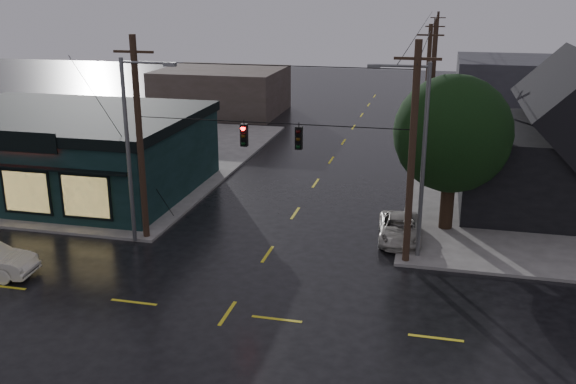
% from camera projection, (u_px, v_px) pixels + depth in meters
% --- Properties ---
extents(ground_plane, '(160.00, 160.00, 0.00)m').
position_uv_depth(ground_plane, '(227.00, 313.00, 25.17)').
color(ground_plane, black).
extents(sidewalk_nw, '(28.00, 28.00, 0.15)m').
position_uv_depth(sidewalk_nw, '(59.00, 157.00, 48.09)').
color(sidewalk_nw, slate).
rests_on(sidewalk_nw, ground).
extents(pizza_shop, '(16.30, 12.34, 4.90)m').
position_uv_depth(pizza_shop, '(63.00, 150.00, 39.69)').
color(pizza_shop, black).
rests_on(pizza_shop, ground).
extents(ne_building, '(12.60, 11.60, 8.75)m').
position_uv_depth(ne_building, '(573.00, 131.00, 36.23)').
color(ne_building, black).
rests_on(ne_building, ground).
extents(corner_tree, '(5.96, 5.96, 8.03)m').
position_uv_depth(corner_tree, '(453.00, 134.00, 32.21)').
color(corner_tree, black).
rests_on(corner_tree, ground).
extents(utility_pole_nw, '(2.00, 0.32, 10.15)m').
position_uv_depth(utility_pole_nw, '(147.00, 239.00, 32.62)').
color(utility_pole_nw, black).
rests_on(utility_pole_nw, ground).
extents(utility_pole_ne, '(2.00, 0.32, 10.15)m').
position_uv_depth(utility_pole_ne, '(405.00, 263.00, 29.75)').
color(utility_pole_ne, black).
rests_on(utility_pole_ne, ground).
extents(utility_pole_far_a, '(2.00, 0.32, 9.65)m').
position_uv_depth(utility_pole_far_a, '(423.00, 152.00, 49.66)').
color(utility_pole_far_a, black).
rests_on(utility_pole_far_a, ground).
extents(utility_pole_far_b, '(2.00, 0.32, 9.15)m').
position_uv_depth(utility_pole_far_b, '(430.00, 107.00, 68.18)').
color(utility_pole_far_b, black).
rests_on(utility_pole_far_b, ground).
extents(utility_pole_far_c, '(2.00, 0.32, 9.15)m').
position_uv_depth(utility_pole_far_c, '(434.00, 81.00, 86.71)').
color(utility_pole_far_c, black).
rests_on(utility_pole_far_c, ground).
extents(span_signal_assembly, '(13.00, 0.48, 1.23)m').
position_uv_depth(span_signal_assembly, '(271.00, 136.00, 29.42)').
color(span_signal_assembly, black).
rests_on(span_signal_assembly, ground).
extents(streetlight_nw, '(5.40, 0.30, 9.15)m').
position_uv_depth(streetlight_nw, '(135.00, 243.00, 32.04)').
color(streetlight_nw, slate).
rests_on(streetlight_nw, ground).
extents(streetlight_ne, '(5.40, 0.30, 9.15)m').
position_uv_depth(streetlight_ne, '(417.00, 258.00, 30.29)').
color(streetlight_ne, slate).
rests_on(streetlight_ne, ground).
extents(bg_building_west, '(12.00, 10.00, 4.40)m').
position_uv_depth(bg_building_west, '(222.00, 91.00, 64.64)').
color(bg_building_west, '#40362E').
rests_on(bg_building_west, ground).
extents(bg_building_east, '(14.00, 12.00, 5.60)m').
position_uv_depth(bg_building_east, '(530.00, 88.00, 62.45)').
color(bg_building_east, '#2C2B31').
rests_on(bg_building_east, ground).
extents(suv_silver, '(2.41, 4.56, 1.22)m').
position_uv_depth(suv_silver, '(399.00, 229.00, 32.26)').
color(suv_silver, '#B6B3A8').
rests_on(suv_silver, ground).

